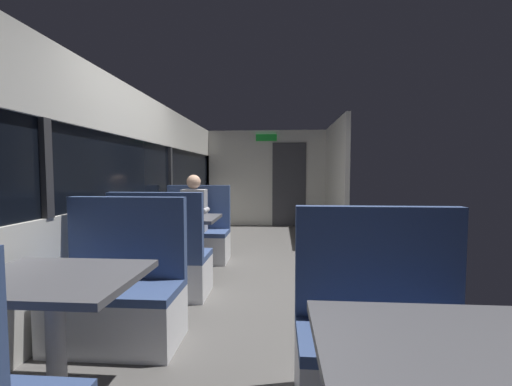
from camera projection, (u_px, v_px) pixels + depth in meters
The scene contains 12 objects.
ground_plane at pixel (251, 284), 3.83m from camera, with size 3.30×9.20×0.02m, color #514F4C.
carriage_window_panel_left at pixel (129, 188), 3.87m from camera, with size 0.09×8.48×2.30m.
carriage_end_bulkhead at pixel (269, 179), 7.93m from camera, with size 2.90×0.11×2.30m.
carriage_aisle_panel_right at pixel (335, 179), 6.64m from camera, with size 0.08×2.40×2.30m, color beige.
dining_table_near_window at pixel (54, 293), 1.78m from camera, with size 0.90×0.70×0.74m.
bench_near_window_facing_entry at pixel (119, 300), 2.49m from camera, with size 0.95×0.50×1.10m.
dining_table_mid_window at pixel (182, 225), 4.10m from camera, with size 0.90×0.70×0.74m.
bench_mid_window_facing_end at pixel (162, 265), 3.42m from camera, with size 0.95×0.50×1.10m.
bench_mid_window_facing_entry at pixel (196, 238), 4.81m from camera, with size 0.95×0.50×1.10m.
dining_table_front_aisle at pixel (457, 377), 1.05m from camera, with size 0.90×0.70×0.74m.
bench_front_aisle_facing_entry at pixel (385, 352), 1.77m from camera, with size 0.95×0.50×1.10m.
seated_passenger at pixel (195, 225), 4.73m from camera, with size 0.47×0.55×1.26m.
Camera 1 is at (0.32, -3.74, 1.30)m, focal length 23.00 mm.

